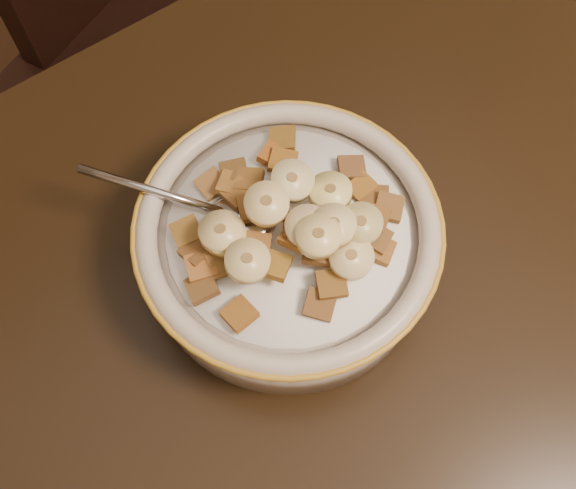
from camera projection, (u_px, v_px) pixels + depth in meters
floor at (430, 428)px, 1.24m from camera, size 4.00×4.50×0.10m
chair at (178, 39)px, 0.97m from camera, size 0.56×0.56×0.97m
cereal_bowl at (288, 247)px, 0.49m from camera, size 0.22×0.22×0.05m
milk at (288, 231)px, 0.47m from camera, size 0.18×0.18×0.00m
spoon at (242, 218)px, 0.47m from camera, size 0.06×0.06×0.01m
cereal_square_0 at (249, 181)px, 0.47m from camera, size 0.03×0.03×0.01m
cereal_square_1 at (374, 218)px, 0.46m from camera, size 0.03×0.03×0.01m
cereal_square_2 at (375, 238)px, 0.45m from camera, size 0.03×0.03×0.01m
cereal_square_3 at (379, 249)px, 0.46m from camera, size 0.03×0.03×0.01m
cereal_square_4 at (297, 237)px, 0.44m from camera, size 0.03×0.03×0.01m
cereal_square_5 at (253, 208)px, 0.46m from camera, size 0.03×0.03×0.01m
cereal_square_6 at (239, 193)px, 0.47m from camera, size 0.02×0.02×0.01m
cereal_square_7 at (222, 262)px, 0.45m from camera, size 0.02×0.02×0.01m
cereal_square_8 at (233, 172)px, 0.48m from camera, size 0.03×0.03×0.01m
cereal_square_9 at (187, 232)px, 0.46m from camera, size 0.02×0.02×0.01m
cereal_square_10 at (317, 251)px, 0.44m from camera, size 0.03×0.03×0.01m
cereal_square_11 at (232, 184)px, 0.47m from camera, size 0.03×0.03×0.01m
cereal_square_12 at (202, 287)px, 0.44m from camera, size 0.02×0.02×0.01m
cereal_square_13 at (363, 189)px, 0.48m from camera, size 0.02×0.02×0.01m
cereal_square_14 at (282, 139)px, 0.50m from camera, size 0.03×0.03×0.01m
cereal_square_15 at (352, 168)px, 0.48m from camera, size 0.03×0.03×0.01m
cereal_square_16 at (389, 207)px, 0.47m from camera, size 0.03×0.03×0.01m
cereal_square_17 at (256, 246)px, 0.44m from camera, size 0.03×0.03×0.01m
cereal_square_18 at (283, 162)px, 0.48m from camera, size 0.03×0.03×0.01m
cereal_square_19 at (358, 228)px, 0.45m from camera, size 0.03×0.03×0.01m
cereal_square_20 at (374, 198)px, 0.47m from camera, size 0.03×0.03×0.01m
cereal_square_21 at (201, 266)px, 0.45m from camera, size 0.03×0.03×0.01m
cereal_square_22 at (197, 251)px, 0.45m from camera, size 0.02×0.02×0.01m
cereal_square_23 at (298, 226)px, 0.44m from camera, size 0.03×0.03×0.01m
cereal_square_24 at (274, 156)px, 0.49m from camera, size 0.03×0.03×0.01m
cereal_square_25 at (212, 184)px, 0.48m from camera, size 0.02×0.02×0.01m
cereal_square_26 at (239, 314)px, 0.43m from camera, size 0.02×0.02×0.01m
cereal_square_27 at (275, 265)px, 0.44m from camera, size 0.03×0.03×0.01m
cereal_square_28 at (332, 284)px, 0.44m from camera, size 0.03×0.03×0.01m
cereal_square_29 at (334, 187)px, 0.47m from camera, size 0.03×0.03×0.01m
cereal_square_30 at (320, 304)px, 0.44m from camera, size 0.03×0.03×0.01m
banana_slice_0 at (330, 192)px, 0.45m from camera, size 0.04×0.04×0.01m
banana_slice_1 at (292, 181)px, 0.45m from camera, size 0.04×0.04×0.02m
banana_slice_2 at (267, 204)px, 0.43m from camera, size 0.04×0.04×0.01m
banana_slice_3 at (351, 258)px, 0.44m from camera, size 0.04×0.04×0.02m
banana_slice_4 at (360, 224)px, 0.44m from camera, size 0.04×0.04×0.01m
banana_slice_5 at (318, 236)px, 0.43m from camera, size 0.04×0.04×0.01m
banana_slice_6 at (224, 234)px, 0.44m from camera, size 0.04×0.04×0.01m
banana_slice_7 at (221, 232)px, 0.44m from camera, size 0.04×0.04×0.01m
banana_slice_8 at (334, 226)px, 0.43m from camera, size 0.04×0.04×0.01m
banana_slice_9 at (308, 227)px, 0.43m from camera, size 0.04×0.04×0.01m
banana_slice_10 at (247, 261)px, 0.43m from camera, size 0.03×0.03×0.01m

